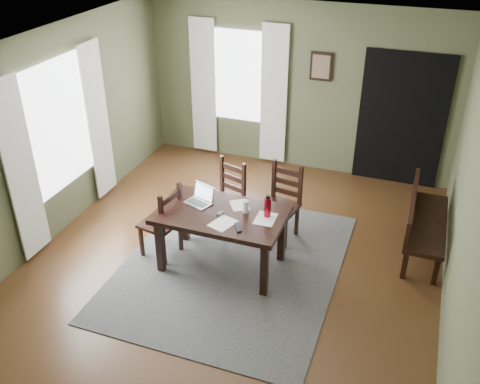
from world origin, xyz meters
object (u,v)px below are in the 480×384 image
at_px(dining_table, 221,219).
at_px(chair_end, 163,222).
at_px(bench, 421,218).
at_px(laptop, 201,198).
at_px(chair_back_right, 281,204).
at_px(water_bottle, 267,207).
at_px(chair_back_left, 226,198).

distance_m(dining_table, chair_end, 0.80).
bearing_deg(dining_table, chair_end, -176.98).
bearing_deg(bench, dining_table, 116.97).
bearing_deg(laptop, chair_end, -137.90).
height_order(chair_back_right, bench, chair_back_right).
xyz_separation_m(chair_end, water_bottle, (1.31, 0.15, 0.41)).
height_order(dining_table, chair_end, chair_end).
bearing_deg(laptop, dining_table, -3.96).
relative_size(chair_back_right, water_bottle, 3.67).
relative_size(chair_back_left, water_bottle, 3.57).
height_order(bench, water_bottle, water_bottle).
relative_size(dining_table, chair_back_right, 1.49).
distance_m(dining_table, water_bottle, 0.59).
bearing_deg(chair_back_left, water_bottle, -22.79).
relative_size(chair_end, chair_back_left, 0.99).
bearing_deg(chair_back_left, laptop, -79.23).
bearing_deg(chair_back_right, chair_end, -134.15).
relative_size(dining_table, chair_back_left, 1.53).
height_order(chair_end, bench, chair_end).
distance_m(chair_end, water_bottle, 1.38).
xyz_separation_m(dining_table, water_bottle, (0.54, 0.11, 0.22)).
bearing_deg(water_bottle, dining_table, -168.63).
height_order(chair_back_right, water_bottle, water_bottle).
xyz_separation_m(dining_table, chair_back_left, (-0.24, 0.78, -0.19)).
distance_m(laptop, water_bottle, 0.87).
xyz_separation_m(chair_end, laptop, (0.45, 0.18, 0.34)).
bearing_deg(dining_table, laptop, 156.17).
distance_m(chair_back_left, chair_back_right, 0.75).
height_order(dining_table, bench, bench).
relative_size(dining_table, bench, 1.04).
height_order(chair_end, chair_back_right, chair_back_right).
bearing_deg(laptop, chair_back_right, 61.48).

